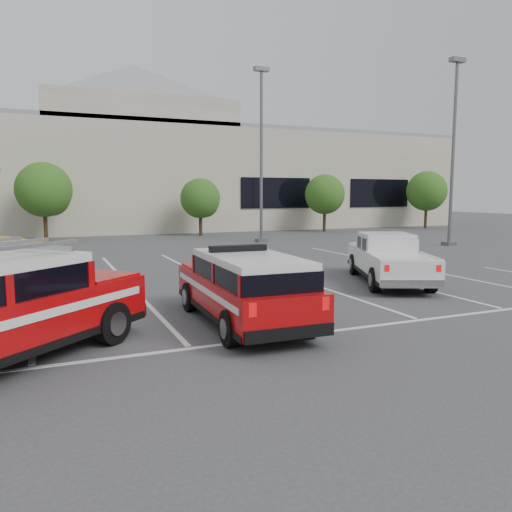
{
  "coord_description": "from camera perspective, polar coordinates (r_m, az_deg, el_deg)",
  "views": [
    {
      "loc": [
        -5.1,
        -11.6,
        2.84
      ],
      "look_at": [
        0.63,
        1.84,
        1.05
      ],
      "focal_mm": 35.0,
      "sensor_mm": 36.0,
      "label": 1
    }
  ],
  "objects": [
    {
      "name": "tree_far_right",
      "position": [
        45.2,
        18.97,
        6.87
      ],
      "size": [
        3.37,
        3.37,
        4.85
      ],
      "color": "#3F2B19",
      "rests_on": "ground"
    },
    {
      "name": "light_pole_right",
      "position": [
        30.28,
        21.6,
        10.95
      ],
      "size": [
        0.9,
        0.6,
        10.24
      ],
      "color": "#59595E",
      "rests_on": "ground"
    },
    {
      "name": "convention_building",
      "position": [
        43.82,
        -16.35,
        9.17
      ],
      "size": [
        60.0,
        16.99,
        13.2
      ],
      "color": "beige",
      "rests_on": "ground"
    },
    {
      "name": "tree_mid_left",
      "position": [
        33.64,
        -22.92,
        6.79
      ],
      "size": [
        3.37,
        3.37,
        4.85
      ],
      "color": "#3F2B19",
      "rests_on": "ground"
    },
    {
      "name": "white_pickup",
      "position": [
        16.81,
        14.9,
        -0.81
      ],
      "size": [
        3.69,
        5.41,
        1.57
      ],
      "rotation": [
        0.0,
        0.0,
        -0.41
      ],
      "color": "silver",
      "rests_on": "ground"
    },
    {
      "name": "light_pole_mid",
      "position": [
        30.22,
        0.61,
        11.44
      ],
      "size": [
        0.9,
        0.6,
        10.24
      ],
      "color": "#59595E",
      "rests_on": "ground"
    },
    {
      "name": "tree_mid_right",
      "position": [
        35.15,
        -6.26,
        6.4
      ],
      "size": [
        2.77,
        2.77,
        3.99
      ],
      "color": "#3F2B19",
      "rests_on": "ground"
    },
    {
      "name": "fire_chief_suv",
      "position": [
        11.0,
        -1.34,
        -4.23
      ],
      "size": [
        1.92,
        4.93,
        1.72
      ],
      "rotation": [
        0.0,
        0.0,
        -0.03
      ],
      "color": "#A8080A",
      "rests_on": "ground"
    },
    {
      "name": "ground",
      "position": [
        12.98,
        0.64,
        -5.65
      ],
      "size": [
        120.0,
        120.0,
        0.0
      ],
      "primitive_type": "plane",
      "color": "#3B3B3E",
      "rests_on": "ground"
    },
    {
      "name": "stall_markings",
      "position": [
        17.12,
        -5.43,
        -2.57
      ],
      "size": [
        23.0,
        15.0,
        0.01
      ],
      "primitive_type": "cube",
      "color": "silver",
      "rests_on": "ground"
    },
    {
      "name": "tree_right",
      "position": [
        39.24,
        7.95,
        6.83
      ],
      "size": [
        3.07,
        3.07,
        4.42
      ],
      "color": "#3F2B19",
      "rests_on": "ground"
    }
  ]
}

